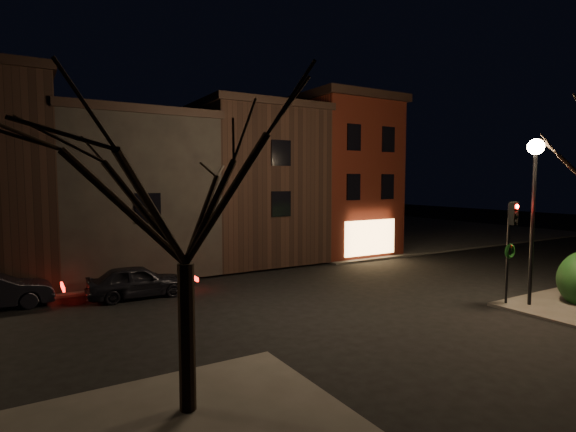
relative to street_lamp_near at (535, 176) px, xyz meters
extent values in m
plane|color=black|center=(-6.20, 6.00, -5.18)|extent=(120.00, 120.00, 0.00)
cube|color=#2D2B28|center=(13.80, 26.00, -5.12)|extent=(30.00, 30.00, 0.12)
cube|color=#4E170E|center=(1.80, 15.50, -0.06)|extent=(6.00, 8.00, 10.00)
cube|color=black|center=(1.80, 15.50, 5.19)|extent=(6.50, 8.50, 0.50)
cube|color=#F9BD70|center=(1.80, 11.45, -3.76)|extent=(4.00, 0.12, 2.20)
cube|color=black|center=(-4.70, 16.50, -0.56)|extent=(7.00, 10.00, 9.00)
cube|color=black|center=(-4.70, 16.50, 4.14)|extent=(7.30, 10.30, 0.40)
cube|color=black|center=(-11.95, 16.50, -1.06)|extent=(7.50, 10.00, 8.00)
cube|color=black|center=(-11.95, 16.50, 3.14)|extent=(7.80, 10.30, 0.40)
cylinder|color=black|center=(0.00, 0.00, -2.06)|extent=(0.14, 0.14, 6.00)
sphere|color=#FFD18C|center=(0.00, 0.00, 1.12)|extent=(0.60, 0.60, 0.60)
cylinder|color=black|center=(-0.60, 0.60, -3.06)|extent=(0.10, 0.10, 4.00)
cube|color=black|center=(-0.60, 0.42, -1.46)|extent=(0.28, 0.22, 0.90)
cylinder|color=#FF0C07|center=(-0.60, 0.30, -1.18)|extent=(0.18, 0.06, 0.18)
cylinder|color=black|center=(-0.60, 0.30, -1.46)|extent=(0.18, 0.06, 0.18)
cylinder|color=black|center=(-0.60, 0.30, -1.74)|extent=(0.18, 0.06, 0.18)
torus|color=#0C380F|center=(-0.60, 0.51, -2.96)|extent=(0.58, 0.14, 0.58)
sphere|color=#990C0C|center=(-0.60, 0.49, -2.74)|extent=(0.12, 0.12, 0.12)
cylinder|color=black|center=(-14.20, -1.00, -3.48)|extent=(0.36, 0.36, 3.15)
imported|color=black|center=(-12.92, 9.54, -4.48)|extent=(4.18, 1.80, 1.40)
camera|label=1|loc=(-17.11, -10.02, -0.19)|focal=28.00mm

